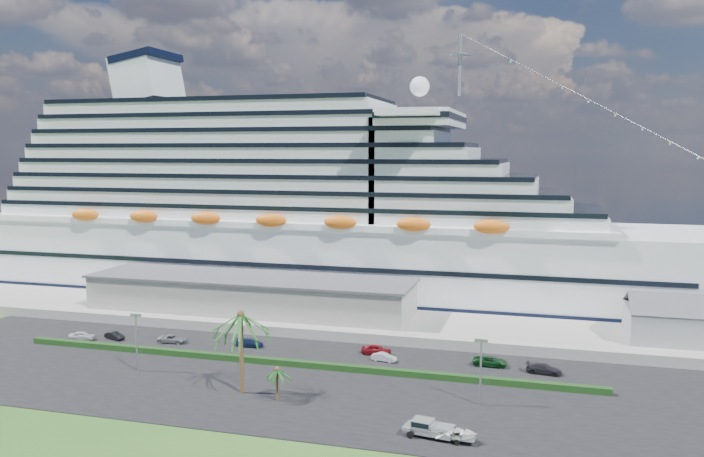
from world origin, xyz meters
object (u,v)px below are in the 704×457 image
(cruise_ship, at_px, (310,218))
(boat_trailer, at_px, (454,432))
(parked_car_3, at_px, (250,343))
(pickup_truck, at_px, (428,427))

(cruise_ship, relative_size, boat_trailer, 33.52)
(parked_car_3, height_order, pickup_truck, pickup_truck)
(pickup_truck, bearing_deg, parked_car_3, 141.24)
(cruise_ship, relative_size, parked_car_3, 43.32)
(cruise_ship, bearing_deg, pickup_truck, -61.18)
(parked_car_3, xyz_separation_m, boat_trailer, (36.01, -27.02, 0.43))
(parked_car_3, relative_size, pickup_truck, 0.78)
(cruise_ship, height_order, parked_car_3, cruise_ship)
(cruise_ship, distance_m, parked_car_3, 43.74)
(boat_trailer, bearing_deg, parked_car_3, 143.11)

